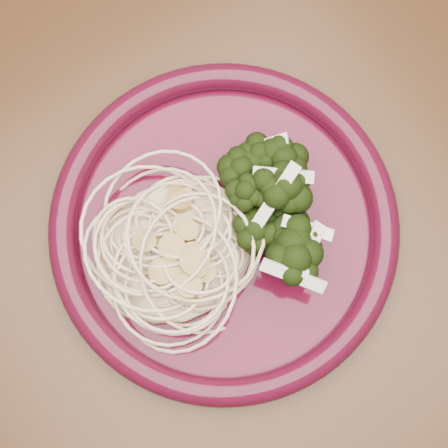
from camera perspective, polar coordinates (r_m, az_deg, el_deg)
dining_table at (r=0.66m, az=0.05°, el=-4.21°), size 1.20×0.80×0.75m
dinner_plate at (r=0.55m, az=0.00°, el=-0.19°), size 0.34×0.34×0.03m
spaghetti_pile at (r=0.54m, az=-4.52°, el=-2.15°), size 0.16×0.14×0.03m
scallop_cluster at (r=0.50m, az=-4.83°, el=-1.41°), size 0.13×0.13×0.04m
broccoli_pile at (r=0.54m, az=5.51°, el=3.00°), size 0.11×0.16×0.05m
onion_garnish at (r=0.51m, az=5.84°, el=3.97°), size 0.07×0.10×0.05m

